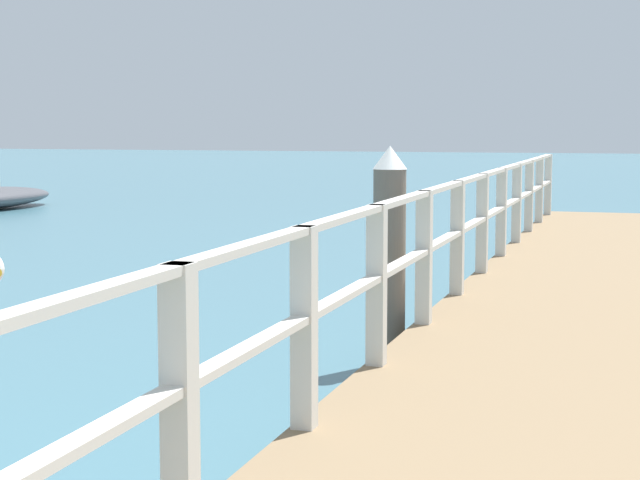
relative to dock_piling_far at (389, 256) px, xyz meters
name	(u,v)px	position (x,y,z in m)	size (l,w,h in m)	color
pier_deck	(609,327)	(1.80, 1.20, -0.73)	(3.00, 20.51, 0.47)	#846B4C
pier_railing	(458,225)	(0.38, 1.20, 0.17)	(0.12, 19.03, 1.09)	beige
dock_piling_far	(389,256)	(0.00, 0.00, 0.00)	(0.29, 0.29, 1.92)	#6B6056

